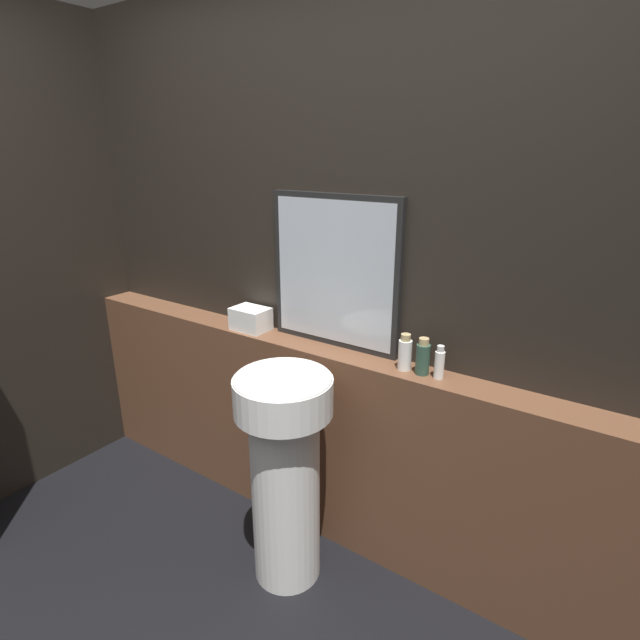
{
  "coord_description": "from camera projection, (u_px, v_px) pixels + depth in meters",
  "views": [
    {
      "loc": [
        1.21,
        -0.33,
        1.8
      ],
      "look_at": [
        0.08,
        1.3,
        1.12
      ],
      "focal_mm": 28.0,
      "sensor_mm": 36.0,
      "label": 1
    }
  ],
  "objects": [
    {
      "name": "towel_stack",
      "position": [
        251.0,
        319.0,
        2.45
      ],
      "size": [
        0.18,
        0.13,
        0.11
      ],
      "color": "white",
      "rests_on": "vanity_counter"
    },
    {
      "name": "wall_back",
      "position": [
        331.0,
        278.0,
        2.25
      ],
      "size": [
        8.0,
        0.06,
        2.5
      ],
      "color": "black",
      "rests_on": "ground_plane"
    },
    {
      "name": "lotion_bottle",
      "position": [
        439.0,
        363.0,
        1.93
      ],
      "size": [
        0.04,
        0.04,
        0.14
      ],
      "color": "white",
      "rests_on": "vanity_counter"
    },
    {
      "name": "pedestal_sink",
      "position": [
        285.0,
        468.0,
        2.08
      ],
      "size": [
        0.4,
        0.4,
        0.96
      ],
      "color": "white",
      "rests_on": "ground_plane"
    },
    {
      "name": "vanity_counter",
      "position": [
        316.0,
        438.0,
        2.41
      ],
      "size": [
        2.98,
        0.17,
        0.96
      ],
      "color": "brown",
      "rests_on": "ground_plane"
    },
    {
      "name": "mirror",
      "position": [
        334.0,
        272.0,
        2.17
      ],
      "size": [
        0.64,
        0.03,
        0.67
      ],
      "color": "black",
      "rests_on": "vanity_counter"
    },
    {
      "name": "shampoo_bottle",
      "position": [
        405.0,
        353.0,
        2.0
      ],
      "size": [
        0.05,
        0.05,
        0.15
      ],
      "color": "white",
      "rests_on": "vanity_counter"
    },
    {
      "name": "conditioner_bottle",
      "position": [
        423.0,
        358.0,
        1.96
      ],
      "size": [
        0.05,
        0.05,
        0.15
      ],
      "color": "#2D4C3D",
      "rests_on": "vanity_counter"
    }
  ]
}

